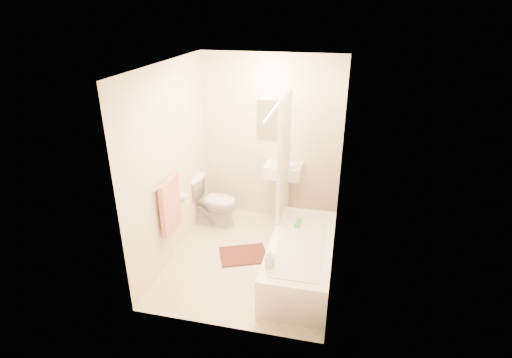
% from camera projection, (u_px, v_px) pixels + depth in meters
% --- Properties ---
extents(floor, '(2.40, 2.40, 0.00)m').
position_uv_depth(floor, '(252.00, 258.00, 5.09)').
color(floor, beige).
rests_on(floor, ground).
extents(ceiling, '(2.40, 2.40, 0.00)m').
position_uv_depth(ceiling, '(251.00, 65.00, 4.11)').
color(ceiling, white).
rests_on(ceiling, ground).
extents(wall_back, '(2.00, 0.02, 2.40)m').
position_uv_depth(wall_back, '(271.00, 140.00, 5.67)').
color(wall_back, beige).
rests_on(wall_back, ground).
extents(wall_left, '(0.02, 2.40, 2.40)m').
position_uv_depth(wall_left, '(171.00, 164.00, 4.81)').
color(wall_left, beige).
rests_on(wall_left, ground).
extents(wall_right, '(0.02, 2.40, 2.40)m').
position_uv_depth(wall_right, '(339.00, 180.00, 4.39)').
color(wall_right, beige).
rests_on(wall_right, ground).
extents(mirror, '(0.40, 0.03, 0.55)m').
position_uv_depth(mirror, '(271.00, 120.00, 5.53)').
color(mirror, white).
rests_on(mirror, wall_back).
extents(curtain_rod, '(0.03, 1.70, 0.03)m').
position_uv_depth(curtain_rod, '(280.00, 102.00, 4.30)').
color(curtain_rod, silver).
rests_on(curtain_rod, wall_back).
extents(shower_curtain, '(0.04, 0.80, 1.55)m').
position_uv_depth(shower_curtain, '(284.00, 157.00, 4.97)').
color(shower_curtain, silver).
rests_on(shower_curtain, curtain_rod).
extents(towel_bar, '(0.02, 0.60, 0.02)m').
position_uv_depth(towel_bar, '(166.00, 181.00, 4.62)').
color(towel_bar, silver).
rests_on(towel_bar, wall_left).
extents(towel, '(0.06, 0.45, 0.66)m').
position_uv_depth(towel, '(170.00, 205.00, 4.74)').
color(towel, '#CC7266').
rests_on(towel, towel_bar).
extents(toilet_paper, '(0.11, 0.12, 0.12)m').
position_uv_depth(toilet_paper, '(183.00, 198.00, 5.10)').
color(toilet_paper, white).
rests_on(toilet_paper, wall_left).
extents(toilet, '(0.76, 0.47, 0.71)m').
position_uv_depth(toilet, '(213.00, 202.00, 5.76)').
color(toilet, silver).
rests_on(toilet, floor).
extents(sink, '(0.52, 0.42, 0.99)m').
position_uv_depth(sink, '(283.00, 190.00, 5.78)').
color(sink, white).
rests_on(sink, floor).
extents(bathtub, '(0.72, 1.64, 0.46)m').
position_uv_depth(bathtub, '(301.00, 259.00, 4.68)').
color(bathtub, white).
rests_on(bathtub, floor).
extents(bath_mat, '(0.72, 0.64, 0.02)m').
position_uv_depth(bath_mat, '(243.00, 255.00, 5.14)').
color(bath_mat, '#4D2C1D').
rests_on(bath_mat, floor).
extents(soap_bottle, '(0.09, 0.09, 0.19)m').
position_uv_depth(soap_bottle, '(270.00, 258.00, 4.14)').
color(soap_bottle, silver).
rests_on(soap_bottle, bathtub).
extents(scrub_brush, '(0.07, 0.21, 0.04)m').
position_uv_depth(scrub_brush, '(298.00, 223.00, 4.95)').
color(scrub_brush, green).
rests_on(scrub_brush, bathtub).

